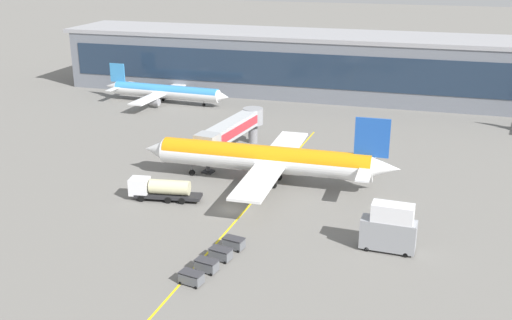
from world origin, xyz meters
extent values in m
plane|color=slate|center=(0.00, 0.00, 0.00)|extent=(700.00, 700.00, 0.00)
cube|color=yellow|center=(1.90, 2.00, 0.00)|extent=(3.89, 79.93, 0.01)
cube|color=slate|center=(10.39, 76.14, 7.25)|extent=(155.39, 21.00, 14.51)
cube|color=#1E2D42|center=(10.39, 65.59, 7.98)|extent=(150.73, 0.16, 8.12)
cube|color=#99999E|center=(10.39, 76.14, 15.01)|extent=(158.50, 21.42, 1.00)
cylinder|color=white|center=(1.50, 11.54, 4.01)|extent=(34.47, 4.45, 4.01)
cylinder|color=orange|center=(1.50, 11.54, 4.37)|extent=(33.78, 4.28, 3.85)
cone|color=white|center=(-17.12, 11.30, 4.01)|extent=(4.06, 3.86, 3.81)
cone|color=white|center=(20.31, 11.78, 4.41)|extent=(4.86, 3.47, 3.41)
cube|color=#1E51B2|center=(18.21, 11.75, 9.02)|extent=(5.22, 0.43, 6.02)
cube|color=white|center=(17.76, 7.73, 4.61)|extent=(2.08, 6.44, 0.24)
cube|color=white|center=(17.66, 15.75, 4.61)|extent=(2.08, 6.44, 0.24)
cube|color=white|center=(3.11, 2.32, 3.71)|extent=(4.98, 14.52, 0.40)
cube|color=white|center=(2.88, 20.79, 3.71)|extent=(4.98, 14.52, 0.40)
cylinder|color=#939399|center=(2.08, 4.91, 2.30)|extent=(3.12, 2.24, 2.21)
cylinder|color=#939399|center=(1.91, 18.18, 2.30)|extent=(3.12, 2.24, 2.21)
cylinder|color=black|center=(-10.89, 11.38, 0.50)|extent=(1.00, 0.41, 1.00)
cylinder|color=slate|center=(-10.89, 11.38, 1.50)|extent=(0.20, 0.20, 2.00)
cylinder|color=black|center=(3.59, 9.76, 0.50)|extent=(1.00, 0.41, 1.00)
cylinder|color=slate|center=(3.59, 9.76, 1.50)|extent=(0.20, 0.20, 2.00)
cylinder|color=black|center=(3.54, 13.37, 0.50)|extent=(1.00, 0.41, 1.00)
cylinder|color=slate|center=(3.54, 13.37, 1.50)|extent=(0.20, 0.20, 2.00)
cube|color=#B2B7BC|center=(-7.59, 22.56, 5.31)|extent=(5.44, 18.51, 2.80)
cube|color=red|center=(-7.55, 22.56, 5.31)|extent=(5.17, 15.63, 1.54)
cube|color=#9EA3A8|center=(-8.83, 13.51, 5.31)|extent=(4.00, 3.66, 2.94)
cylinder|color=#4C4C51|center=(-8.83, 13.51, 1.95)|extent=(0.70, 0.70, 3.91)
cube|color=#262628|center=(-8.83, 13.51, 0.15)|extent=(2.03, 2.03, 0.30)
cylinder|color=gray|center=(-6.36, 31.61, 5.31)|extent=(3.90, 3.90, 3.08)
cylinder|color=gray|center=(-6.36, 31.61, 1.95)|extent=(1.80, 1.80, 3.91)
cube|color=#232326|center=(-10.36, 0.69, 0.75)|extent=(10.25, 3.86, 0.50)
cube|color=silver|center=(-14.72, 0.08, 2.00)|extent=(3.12, 2.86, 2.50)
cube|color=black|center=(-15.96, -0.09, 2.50)|extent=(0.48, 2.30, 1.12)
cylinder|color=beige|center=(-10.08, 0.73, 2.10)|extent=(6.25, 3.01, 2.20)
cylinder|color=black|center=(-14.00, -1.02, 0.50)|extent=(1.04, 0.48, 1.00)
cylinder|color=black|center=(-14.33, 1.33, 0.50)|extent=(1.04, 0.48, 1.00)
cylinder|color=black|center=(-9.90, -0.44, 0.50)|extent=(1.04, 0.48, 1.00)
cylinder|color=black|center=(-10.23, 1.91, 0.50)|extent=(1.04, 0.48, 1.00)
cylinder|color=black|center=(-7.82, -0.15, 0.50)|extent=(1.04, 0.48, 1.00)
cylinder|color=black|center=(-8.15, 2.20, 0.50)|extent=(1.04, 0.48, 1.00)
cube|color=gray|center=(22.53, -6.33, 2.20)|extent=(6.91, 2.83, 3.80)
cube|color=silver|center=(22.87, -6.34, 5.20)|extent=(5.21, 2.62, 2.20)
cylinder|color=black|center=(20.10, -7.33, 0.30)|extent=(0.61, 0.28, 0.60)
cylinder|color=black|center=(20.21, -5.09, 0.30)|extent=(0.61, 0.28, 0.60)
cylinder|color=black|center=(24.86, -7.57, 0.30)|extent=(0.61, 0.28, 0.60)
cylinder|color=black|center=(24.97, -5.32, 0.30)|extent=(0.61, 0.28, 0.60)
cube|color=#595B60|center=(2.07, -20.75, 0.73)|extent=(2.85, 1.98, 1.10)
cube|color=#333338|center=(2.07, -20.75, 1.43)|extent=(2.90, 2.02, 0.10)
cylinder|color=black|center=(0.91, -21.28, 0.18)|extent=(0.38, 0.19, 0.36)
cylinder|color=black|center=(1.20, -19.81, 0.18)|extent=(0.38, 0.19, 0.36)
cylinder|color=black|center=(2.95, -21.69, 0.18)|extent=(0.38, 0.19, 0.36)
cylinder|color=black|center=(3.24, -20.22, 0.18)|extent=(0.38, 0.19, 0.36)
cube|color=#595B60|center=(2.71, -17.62, 0.73)|extent=(2.85, 1.98, 1.10)
cube|color=#333338|center=(2.71, -17.62, 1.43)|extent=(2.90, 2.02, 0.10)
cylinder|color=black|center=(1.54, -18.15, 0.18)|extent=(0.38, 0.19, 0.36)
cylinder|color=black|center=(1.84, -16.68, 0.18)|extent=(0.38, 0.19, 0.36)
cylinder|color=black|center=(3.58, -18.56, 0.18)|extent=(0.38, 0.19, 0.36)
cylinder|color=black|center=(3.87, -17.09, 0.18)|extent=(0.38, 0.19, 0.36)
cube|color=#595B60|center=(3.34, -14.48, 0.73)|extent=(2.85, 1.98, 1.10)
cube|color=#333338|center=(3.34, -14.48, 1.43)|extent=(2.90, 2.02, 0.10)
cylinder|color=black|center=(2.17, -15.01, 0.18)|extent=(0.38, 0.19, 0.36)
cylinder|color=black|center=(2.47, -13.54, 0.18)|extent=(0.38, 0.19, 0.36)
cylinder|color=black|center=(4.21, -15.42, 0.18)|extent=(0.38, 0.19, 0.36)
cylinder|color=black|center=(4.51, -13.95, 0.18)|extent=(0.38, 0.19, 0.36)
cube|color=#595B60|center=(3.97, -11.34, 0.73)|extent=(2.85, 1.98, 1.10)
cube|color=#333338|center=(3.97, -11.34, 1.43)|extent=(2.90, 2.02, 0.10)
cylinder|color=black|center=(2.80, -11.87, 0.18)|extent=(0.38, 0.19, 0.36)
cylinder|color=black|center=(3.10, -10.40, 0.18)|extent=(0.38, 0.19, 0.36)
cylinder|color=black|center=(4.84, -12.28, 0.18)|extent=(0.38, 0.19, 0.36)
cylinder|color=black|center=(5.14, -10.81, 0.18)|extent=(0.38, 0.19, 0.36)
cylinder|color=white|center=(-35.68, 56.09, 2.73)|extent=(27.74, 4.69, 3.07)
cylinder|color=#388CD1|center=(-35.68, 56.09, 3.00)|extent=(27.19, 4.53, 2.95)
cone|color=white|center=(-20.82, 55.22, 2.73)|extent=(3.24, 3.10, 2.92)
cone|color=white|center=(-50.69, 56.97, 3.03)|extent=(3.84, 2.82, 2.61)
cube|color=#388CD1|center=(-48.96, 56.87, 6.57)|extent=(4.01, 0.50, 4.61)
cube|color=white|center=(-48.28, 59.91, 3.19)|extent=(1.75, 5.00, 0.18)
cube|color=white|center=(-48.64, 53.78, 3.19)|extent=(1.75, 5.00, 0.18)
cube|color=white|center=(-36.35, 63.48, 2.50)|extent=(4.19, 11.78, 0.29)
cube|color=white|center=(-37.21, 48.84, 2.50)|extent=(4.19, 11.78, 0.29)
cylinder|color=#939399|center=(-35.74, 61.36, 1.43)|extent=(2.46, 1.83, 1.69)
cylinder|color=#939399|center=(-36.35, 50.88, 1.43)|extent=(2.46, 1.83, 1.69)
cylinder|color=black|center=(-25.76, 55.51, 0.37)|extent=(0.75, 0.34, 0.73)
cylinder|color=slate|center=(-25.76, 55.51, 0.96)|extent=(0.15, 0.15, 1.19)
cylinder|color=black|center=(-37.25, 57.57, 0.37)|extent=(0.75, 0.34, 0.73)
cylinder|color=slate|center=(-37.25, 57.57, 0.96)|extent=(0.15, 0.15, 1.19)
cylinder|color=black|center=(-37.42, 54.81, 0.37)|extent=(0.75, 0.34, 0.73)
cylinder|color=slate|center=(-37.42, 54.81, 0.96)|extent=(0.15, 0.15, 1.19)
camera|label=1|loc=(26.00, -76.32, 35.88)|focal=42.65mm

